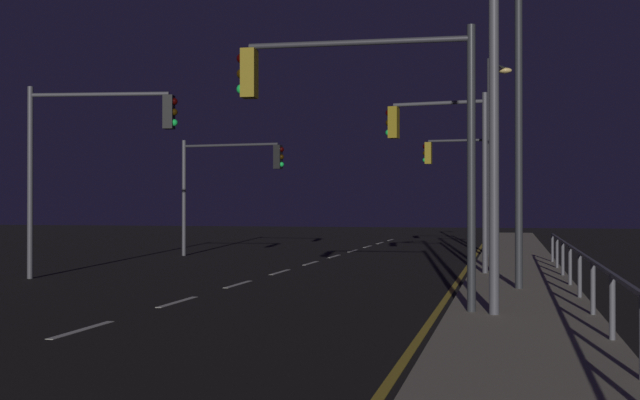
{
  "coord_description": "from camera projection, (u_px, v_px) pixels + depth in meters",
  "views": [
    {
      "loc": [
        7.01,
        -3.25,
        2.1
      ],
      "look_at": [
        -1.17,
        31.39,
        2.34
      ],
      "focal_mm": 45.14,
      "sensor_mm": 36.0,
      "label": 1
    }
  ],
  "objects": [
    {
      "name": "traffic_light_overhead_east",
      "position": [
        93.0,
        142.0,
        22.87
      ],
      "size": [
        4.34,
        0.87,
        5.51
      ],
      "color": "#4C4C51",
      "rests_on": "ground"
    },
    {
      "name": "sidewalk_right",
      "position": [
        519.0,
        286.0,
        20.13
      ],
      "size": [
        2.74,
        77.0,
        0.14
      ],
      "primitive_type": "cube",
      "color": "gray",
      "rests_on": "ground"
    },
    {
      "name": "traffic_light_far_left",
      "position": [
        441.0,
        148.0,
        23.72
      ],
      "size": [
        3.04,
        0.6,
        5.23
      ],
      "color": "#4C4C51",
      "rests_on": "sidewalk_right"
    },
    {
      "name": "barrier_fence",
      "position": [
        593.0,
        274.0,
        14.41
      ],
      "size": [
        0.09,
        27.89,
        0.98
      ],
      "color": "#59595E",
      "rests_on": "sidewalk_right"
    },
    {
      "name": "ground_plane",
      "position": [
        244.0,
        283.0,
        21.79
      ],
      "size": [
        112.0,
        112.0,
        0.0
      ],
      "primitive_type": "plane",
      "color": "black",
      "rests_on": "ground"
    },
    {
      "name": "lane_edge_line",
      "position": [
        464.0,
        272.0,
        25.37
      ],
      "size": [
        0.14,
        53.0,
        0.01
      ],
      "color": "gold",
      "rests_on": "ground"
    },
    {
      "name": "traffic_light_mid_right",
      "position": [
        229.0,
        173.0,
        32.85
      ],
      "size": [
        4.51,
        0.6,
        4.81
      ],
      "color": "#4C4C51",
      "rests_on": "ground"
    },
    {
      "name": "traffic_light_far_center",
      "position": [
        365.0,
        110.0,
        15.19
      ],
      "size": [
        4.57,
        0.45,
        5.3
      ],
      "color": "#2D3033",
      "rests_on": "sidewalk_right"
    },
    {
      "name": "street_lamp_mid_block",
      "position": [
        530.0,
        90.0,
        18.78
      ],
      "size": [
        1.77,
        0.98,
        7.81
      ],
      "color": "#2D3033",
      "rests_on": "sidewalk_right"
    },
    {
      "name": "traffic_light_near_left",
      "position": [
        459.0,
        170.0,
        34.84
      ],
      "size": [
        2.92,
        0.43,
        5.03
      ],
      "color": "#4C4C51",
      "rests_on": "sidewalk_right"
    },
    {
      "name": "street_lamp_far_end",
      "position": [
        492.0,
        138.0,
        31.86
      ],
      "size": [
        0.96,
        1.76,
        7.74
      ],
      "color": "#38383D",
      "rests_on": "sidewalk_right"
    },
    {
      "name": "lane_markings_center",
      "position": [
        280.0,
        272.0,
        25.2
      ],
      "size": [
        0.14,
        50.0,
        0.01
      ],
      "color": "silver",
      "rests_on": "ground"
    },
    {
      "name": "street_lamp_corner",
      "position": [
        485.0,
        54.0,
        14.35
      ],
      "size": [
        1.27,
        1.11,
        7.91
      ],
      "color": "#4C4C51",
      "rests_on": "sidewalk_right"
    }
  ]
}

